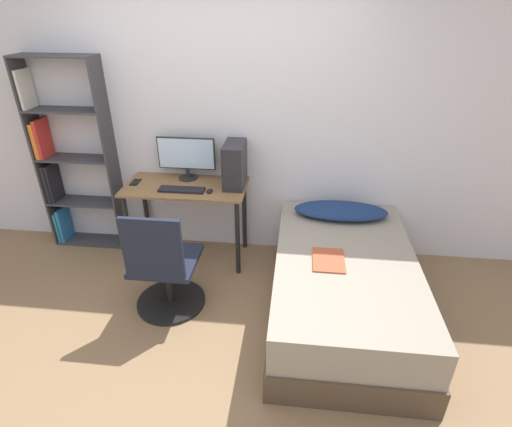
% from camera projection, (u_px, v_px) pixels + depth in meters
% --- Properties ---
extents(ground_plane, '(14.00, 14.00, 0.00)m').
position_uv_depth(ground_plane, '(188.00, 351.00, 2.93)').
color(ground_plane, '#846647').
extents(wall_back, '(8.00, 0.05, 2.50)m').
position_uv_depth(wall_back, '(220.00, 126.00, 3.67)').
color(wall_back, silver).
rests_on(wall_back, ground_plane).
extents(desk, '(1.12, 0.55, 0.77)m').
position_uv_depth(desk, '(187.00, 198.00, 3.72)').
color(desk, brown).
rests_on(desk, ground_plane).
extents(bookshelf, '(0.73, 0.25, 1.87)m').
position_uv_depth(bookshelf, '(67.00, 162.00, 3.86)').
color(bookshelf, '#38383D').
rests_on(bookshelf, ground_plane).
extents(office_chair, '(0.57, 0.57, 0.94)m').
position_uv_depth(office_chair, '(165.00, 273.00, 3.18)').
color(office_chair, black).
rests_on(office_chair, ground_plane).
extents(bed, '(1.11, 1.86, 0.53)m').
position_uv_depth(bed, '(343.00, 286.00, 3.19)').
color(bed, '#4C3D2D').
rests_on(bed, ground_plane).
extents(pillow, '(0.84, 0.36, 0.11)m').
position_uv_depth(pillow, '(341.00, 211.00, 3.62)').
color(pillow, navy).
rests_on(pillow, bed).
extents(magazine, '(0.24, 0.32, 0.01)m').
position_uv_depth(magazine, '(328.00, 260.00, 3.02)').
color(magazine, '#B24C2D').
rests_on(magazine, bed).
extents(monitor, '(0.54, 0.18, 0.40)m').
position_uv_depth(monitor, '(186.00, 156.00, 3.71)').
color(monitor, black).
rests_on(monitor, desk).
extents(keyboard, '(0.41, 0.12, 0.02)m').
position_uv_depth(keyboard, '(182.00, 190.00, 3.56)').
color(keyboard, black).
rests_on(keyboard, desk).
extents(pc_tower, '(0.18, 0.36, 0.39)m').
position_uv_depth(pc_tower, '(235.00, 165.00, 3.59)').
color(pc_tower, '#232328').
rests_on(pc_tower, desk).
extents(mouse, '(0.06, 0.09, 0.02)m').
position_uv_depth(mouse, '(210.00, 191.00, 3.53)').
color(mouse, black).
rests_on(mouse, desk).
extents(phone, '(0.07, 0.14, 0.01)m').
position_uv_depth(phone, '(136.00, 182.00, 3.72)').
color(phone, black).
rests_on(phone, desk).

